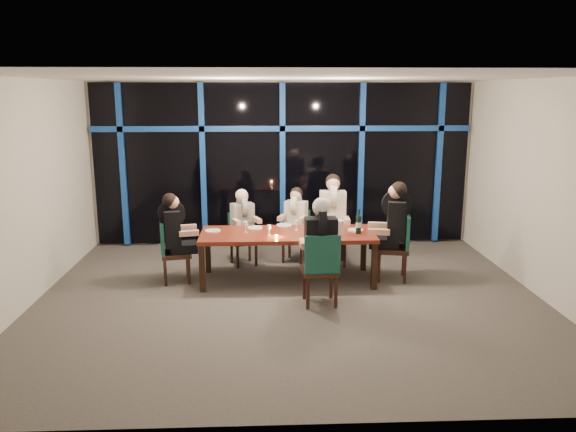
{
  "coord_description": "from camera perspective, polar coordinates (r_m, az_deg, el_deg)",
  "views": [
    {
      "loc": [
        -0.35,
        -7.34,
        2.83
      ],
      "look_at": [
        0.0,
        0.6,
        1.05
      ],
      "focal_mm": 35.0,
      "sensor_mm": 36.0,
      "label": 1
    }
  ],
  "objects": [
    {
      "name": "room",
      "position": [
        7.39,
        0.21,
        6.37
      ],
      "size": [
        7.04,
        7.0,
        3.02
      ],
      "color": "#56524C",
      "rests_on": "ground"
    },
    {
      "name": "window_wall",
      "position": [
        10.36,
        -0.51,
        5.53
      ],
      "size": [
        6.86,
        0.43,
        2.94
      ],
      "color": "black",
      "rests_on": "ground"
    },
    {
      "name": "dining_table",
      "position": [
        8.43,
        -0.06,
        -2.15
      ],
      "size": [
        2.6,
        1.0,
        0.75
      ],
      "color": "maroon",
      "rests_on": "ground"
    },
    {
      "name": "chair_far_left",
      "position": [
        9.34,
        -4.7,
        -1.98
      ],
      "size": [
        0.52,
        0.52,
        0.86
      ],
      "rotation": [
        0.0,
        0.0,
        0.36
      ],
      "color": "black",
      "rests_on": "ground"
    },
    {
      "name": "chair_far_mid",
      "position": [
        9.5,
        0.9,
        -1.7
      ],
      "size": [
        0.52,
        0.52,
        0.86
      ],
      "rotation": [
        0.0,
        0.0,
        -0.38
      ],
      "color": "black",
      "rests_on": "ground"
    },
    {
      "name": "chair_far_right",
      "position": [
        9.37,
        4.49,
        -1.35
      ],
      "size": [
        0.5,
        0.5,
        1.02
      ],
      "rotation": [
        0.0,
        0.0,
        -0.04
      ],
      "color": "black",
      "rests_on": "ground"
    },
    {
      "name": "chair_end_left",
      "position": [
        8.58,
        -11.88,
        -3.28
      ],
      "size": [
        0.51,
        0.51,
        0.93
      ],
      "rotation": [
        0.0,
        0.0,
        1.78
      ],
      "color": "black",
      "rests_on": "ground"
    },
    {
      "name": "chair_end_right",
      "position": [
        8.66,
        11.15,
        -2.7
      ],
      "size": [
        0.56,
        0.56,
        1.03
      ],
      "rotation": [
        0.0,
        0.0,
        4.53
      ],
      "color": "black",
      "rests_on": "ground"
    },
    {
      "name": "chair_near_mid",
      "position": [
        7.47,
        3.38,
        -5.08
      ],
      "size": [
        0.49,
        0.49,
        1.01
      ],
      "rotation": [
        0.0,
        0.0,
        3.19
      ],
      "color": "black",
      "rests_on": "ground"
    },
    {
      "name": "diner_far_left",
      "position": [
        9.19,
        -4.59,
        -0.01
      ],
      "size": [
        0.53,
        0.59,
        0.84
      ],
      "rotation": [
        0.0,
        0.0,
        0.36
      ],
      "color": "black",
      "rests_on": "ground"
    },
    {
      "name": "diner_far_mid",
      "position": [
        9.35,
        0.77,
        0.24
      ],
      "size": [
        0.53,
        0.59,
        0.84
      ],
      "rotation": [
        0.0,
        0.0,
        -0.38
      ],
      "color": "silver",
      "rests_on": "ground"
    },
    {
      "name": "diner_far_right",
      "position": [
        9.2,
        4.58,
        0.97
      ],
      "size": [
        0.52,
        0.65,
        1.0
      ],
      "rotation": [
        0.0,
        0.0,
        -0.04
      ],
      "color": "silver",
      "rests_on": "ground"
    },
    {
      "name": "diner_end_left",
      "position": [
        8.5,
        -11.46,
        -0.85
      ],
      "size": [
        0.62,
        0.51,
        0.91
      ],
      "rotation": [
        0.0,
        0.0,
        1.78
      ],
      "color": "black",
      "rests_on": "ground"
    },
    {
      "name": "diner_end_right",
      "position": [
        8.56,
        10.68,
        -0.05
      ],
      "size": [
        0.68,
        0.56,
        1.0
      ],
      "rotation": [
        0.0,
        0.0,
        4.53
      ],
      "color": "black",
      "rests_on": "ground"
    },
    {
      "name": "diner_near_mid",
      "position": [
        7.44,
        3.32,
        -1.96
      ],
      "size": [
        0.51,
        0.64,
        0.98
      ],
      "rotation": [
        0.0,
        0.0,
        3.19
      ],
      "color": "black",
      "rests_on": "ground"
    },
    {
      "name": "plate_far_left",
      "position": [
        8.69,
        -3.38,
        -1.2
      ],
      "size": [
        0.24,
        0.24,
        0.01
      ],
      "primitive_type": "cylinder",
      "color": "white",
      "rests_on": "dining_table"
    },
    {
      "name": "plate_far_mid",
      "position": [
        8.85,
        -0.4,
        -0.93
      ],
      "size": [
        0.24,
        0.24,
        0.01
      ],
      "primitive_type": "cylinder",
      "color": "white",
      "rests_on": "dining_table"
    },
    {
      "name": "plate_far_right",
      "position": [
        8.7,
        4.84,
        -1.21
      ],
      "size": [
        0.24,
        0.24,
        0.01
      ],
      "primitive_type": "cylinder",
      "color": "white",
      "rests_on": "dining_table"
    },
    {
      "name": "plate_end_left",
      "position": [
        8.57,
        -7.66,
        -1.49
      ],
      "size": [
        0.24,
        0.24,
        0.01
      ],
      "primitive_type": "cylinder",
      "color": "white",
      "rests_on": "dining_table"
    },
    {
      "name": "plate_end_right",
      "position": [
        8.6,
        6.87,
        -1.41
      ],
      "size": [
        0.24,
        0.24,
        0.01
      ],
      "primitive_type": "cylinder",
      "color": "white",
      "rests_on": "dining_table"
    },
    {
      "name": "plate_near_mid",
      "position": [
        8.03,
        2.7,
        -2.34
      ],
      "size": [
        0.24,
        0.24,
        0.01
      ],
      "primitive_type": "cylinder",
      "color": "white",
      "rests_on": "dining_table"
    },
    {
      "name": "wine_bottle",
      "position": [
        8.39,
        7.18,
        -0.84
      ],
      "size": [
        0.08,
        0.08,
        0.36
      ],
      "rotation": [
        0.0,
        0.0,
        -0.06
      ],
      "color": "black",
      "rests_on": "dining_table"
    },
    {
      "name": "water_pitcher",
      "position": [
        8.31,
        5.16,
        -1.17
      ],
      "size": [
        0.13,
        0.12,
        0.21
      ],
      "rotation": [
        0.0,
        0.0,
        0.34
      ],
      "color": "white",
      "rests_on": "dining_table"
    },
    {
      "name": "tea_light",
      "position": [
        8.15,
        -1.19,
        -2.06
      ],
      "size": [
        0.05,
        0.05,
        0.03
      ],
      "primitive_type": "cylinder",
      "color": "#FFA04C",
      "rests_on": "dining_table"
    },
    {
      "name": "wine_glass_a",
      "position": [
        8.24,
        -1.93,
        -1.19
      ],
      "size": [
        0.06,
        0.06,
        0.16
      ],
      "color": "silver",
      "rests_on": "dining_table"
    },
    {
      "name": "wine_glass_b",
      "position": [
        8.53,
        0.87,
        -0.71
      ],
      "size": [
        0.06,
        0.06,
        0.16
      ],
      "color": "silver",
      "rests_on": "dining_table"
    },
    {
      "name": "wine_glass_c",
      "position": [
        8.34,
        3.4,
        -0.9
      ],
      "size": [
        0.07,
        0.07,
        0.18
      ],
      "color": "silver",
      "rests_on": "dining_table"
    },
    {
      "name": "wine_glass_d",
      "position": [
        8.42,
        -4.34,
        -0.85
      ],
      "size": [
        0.07,
        0.07,
        0.17
      ],
      "color": "white",
      "rests_on": "dining_table"
    },
    {
      "name": "wine_glass_e",
      "position": [
        8.53,
        5.35,
        -0.69
      ],
      "size": [
        0.07,
        0.07,
        0.17
      ],
      "color": "white",
      "rests_on": "dining_table"
    }
  ]
}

